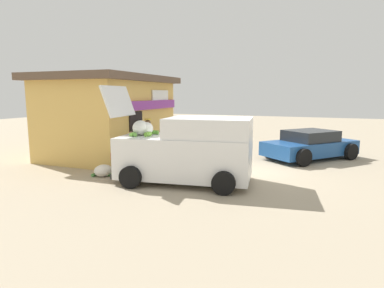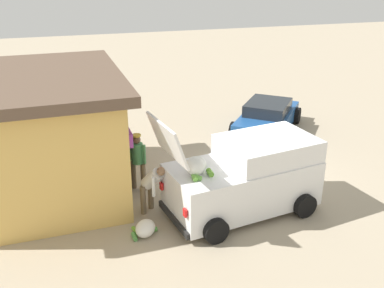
{
  "view_description": "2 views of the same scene",
  "coord_description": "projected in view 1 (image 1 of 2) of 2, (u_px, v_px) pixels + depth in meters",
  "views": [
    {
      "loc": [
        -10.6,
        -2.89,
        2.65
      ],
      "look_at": [
        0.55,
        1.84,
        0.8
      ],
      "focal_mm": 30.29,
      "sensor_mm": 36.0,
      "label": 1
    },
    {
      "loc": [
        -11.47,
        5.35,
        6.34
      ],
      "look_at": [
        1.1,
        1.6,
        0.84
      ],
      "focal_mm": 41.52,
      "sensor_mm": 36.0,
      "label": 2
    }
  ],
  "objects": [
    {
      "name": "vendor_standing",
      "position": [
        148.0,
        138.0,
        12.52
      ],
      "size": [
        0.48,
        0.48,
        1.74
      ],
      "color": "#726047",
      "rests_on": "ground_plane"
    },
    {
      "name": "customer_bending",
      "position": [
        130.0,
        147.0,
        11.21
      ],
      "size": [
        0.71,
        0.7,
        1.42
      ],
      "color": "#726047",
      "rests_on": "ground_plane"
    },
    {
      "name": "ground_plane",
      "position": [
        235.0,
        172.0,
        11.16
      ],
      "size": [
        60.0,
        60.0,
        0.0
      ],
      "primitive_type": "plane",
      "color": "tan"
    },
    {
      "name": "storefront_bar",
      "position": [
        110.0,
        115.0,
        14.06
      ],
      "size": [
        5.97,
        4.45,
        3.45
      ],
      "color": "#E0B259",
      "rests_on": "ground_plane"
    },
    {
      "name": "parked_sedan",
      "position": [
        310.0,
        145.0,
        13.42
      ],
      "size": [
        4.15,
        3.84,
        1.19
      ],
      "color": "#1E4C8C",
      "rests_on": "ground_plane"
    },
    {
      "name": "delivery_van",
      "position": [
        189.0,
        150.0,
        9.76
      ],
      "size": [
        2.74,
        4.52,
        2.92
      ],
      "color": "white",
      "rests_on": "ground_plane"
    },
    {
      "name": "paint_bucket",
      "position": [
        189.0,
        146.0,
        15.69
      ],
      "size": [
        0.32,
        0.32,
        0.33
      ],
      "primitive_type": "cylinder",
      "color": "#BF3F33",
      "rests_on": "ground_plane"
    },
    {
      "name": "unloaded_banana_pile",
      "position": [
        103.0,
        171.0,
        10.56
      ],
      "size": [
        0.76,
        0.71,
        0.4
      ],
      "color": "silver",
      "rests_on": "ground_plane"
    }
  ]
}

